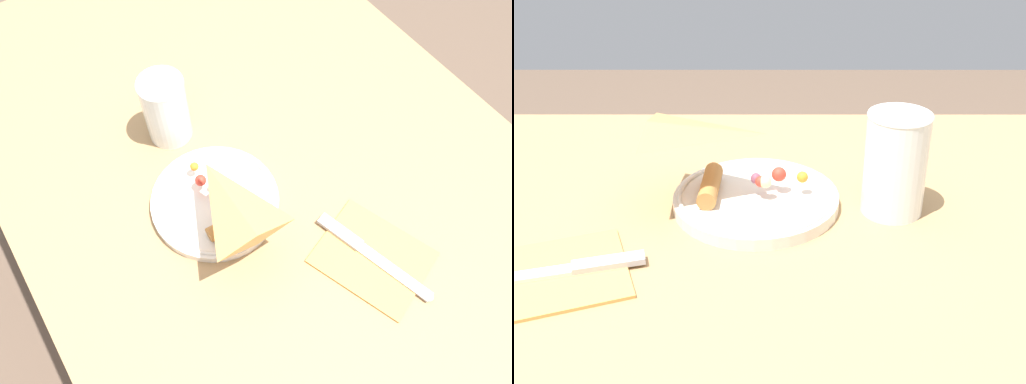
% 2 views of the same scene
% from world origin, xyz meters
% --- Properties ---
extents(dining_table, '(1.25, 0.85, 0.75)m').
position_xyz_m(dining_table, '(0.00, 0.00, 0.66)').
color(dining_table, '#A87F51').
rests_on(dining_table, ground_plane).
extents(plate_pizza, '(0.21, 0.21, 0.05)m').
position_xyz_m(plate_pizza, '(0.06, -0.11, 0.77)').
color(plate_pizza, silver).
rests_on(plate_pizza, dining_table).
extents(milk_glass, '(0.08, 0.08, 0.13)m').
position_xyz_m(milk_glass, '(-0.11, -0.10, 0.81)').
color(milk_glass, white).
rests_on(milk_glass, dining_table).
extents(napkin_folded, '(0.20, 0.18, 0.00)m').
position_xyz_m(napkin_folded, '(0.28, 0.04, 0.76)').
color(napkin_folded, '#E59E4C').
rests_on(napkin_folded, dining_table).
extents(butter_knife, '(0.21, 0.07, 0.01)m').
position_xyz_m(butter_knife, '(0.27, 0.04, 0.76)').
color(butter_knife, '#B2B2B7').
rests_on(butter_knife, napkin_folded).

